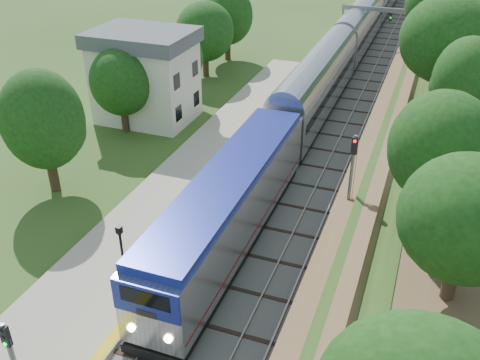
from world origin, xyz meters
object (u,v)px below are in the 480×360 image
at_px(signal_farside, 351,175).
at_px(train, 371,13).
at_px(station_building, 145,75).
at_px(lamppost_far, 124,264).
at_px(signal_gantry, 377,19).

bearing_deg(signal_farside, train, 96.97).
height_order(station_building, signal_farside, station_building).
bearing_deg(lamppost_far, signal_gantry, 82.85).
height_order(train, signal_farside, signal_farside).
height_order(station_building, lamppost_far, station_building).
bearing_deg(lamppost_far, station_building, 116.33).
xyz_separation_m(station_building, lamppost_far, (10.64, -21.50, -1.85)).
distance_m(station_building, signal_farside, 23.31).
bearing_deg(station_building, signal_gantry, 56.62).
bearing_deg(train, signal_farside, -83.03).
height_order(station_building, signal_gantry, station_building).
height_order(signal_gantry, lamppost_far, signal_gantry).
relative_size(station_building, lamppost_far, 2.07).
distance_m(train, signal_farside, 51.11).
distance_m(station_building, lamppost_far, 24.06).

